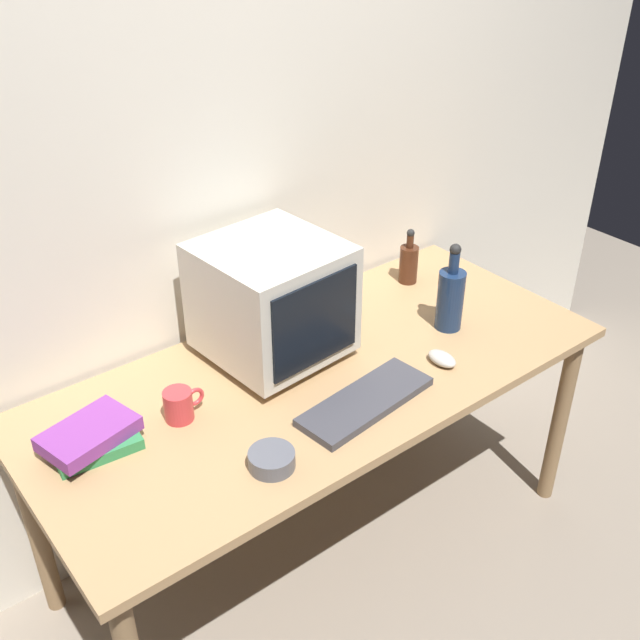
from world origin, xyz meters
The scene contains 11 objects.
ground_plane centered at (0.00, 0.00, 0.00)m, with size 6.00×6.00×0.00m, color gray.
back_wall centered at (0.00, 0.45, 1.25)m, with size 4.00×0.08×2.50m, color silver.
desk centered at (0.00, 0.00, 0.67)m, with size 1.77×0.78×0.75m.
crt_monitor centered at (-0.06, 0.16, 0.94)m, with size 0.41×0.41×0.37m.
keyboard centered at (0.00, -0.21, 0.76)m, with size 0.42×0.15×0.02m, color #3F3F47.
computer_mouse centered at (0.31, -0.20, 0.77)m, with size 0.06×0.10×0.04m, color beige.
bottle_tall centered at (0.48, -0.06, 0.86)m, with size 0.09×0.09×0.30m.
bottle_short centered at (0.59, 0.24, 0.83)m, with size 0.07×0.07×0.21m.
book_stack centered at (-0.68, 0.09, 0.79)m, with size 0.26×0.20×0.07m.
mug centered at (-0.44, 0.06, 0.79)m, with size 0.12×0.08×0.09m.
cd_spindle centered at (-0.35, -0.25, 0.77)m, with size 0.12×0.12×0.04m, color #595B66.
Camera 1 is at (-1.14, -1.45, 2.08)m, focal length 42.45 mm.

